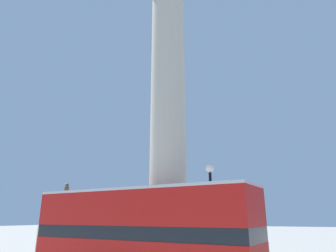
# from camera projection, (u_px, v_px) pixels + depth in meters

# --- Properties ---
(monument_column) EXTENTS (5.47, 5.47, 20.72)m
(monument_column) POSITION_uv_depth(u_px,v_px,m) (168.00, 136.00, 18.21)
(monument_column) COLOR #BCB29E
(monument_column) RESTS_ON ground_plane
(bus_a) EXTENTS (10.67, 3.38, 4.27)m
(bus_a) POSITION_uv_depth(u_px,v_px,m) (139.00, 233.00, 13.21)
(bus_a) COLOR red
(bus_a) RESTS_ON ground_plane
(equestrian_statue) EXTENTS (4.28, 3.68, 5.67)m
(equestrian_statue) POSITION_uv_depth(u_px,v_px,m) (62.00, 238.00, 23.03)
(equestrian_statue) COLOR #BCB29E
(equestrian_statue) RESTS_ON ground_plane
(street_lamp) EXTENTS (0.43, 0.43, 5.56)m
(street_lamp) POSITION_uv_depth(u_px,v_px,m) (212.00, 214.00, 14.09)
(street_lamp) COLOR black
(street_lamp) RESTS_ON ground_plane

